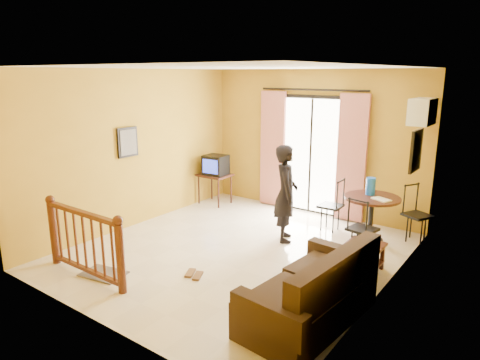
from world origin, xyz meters
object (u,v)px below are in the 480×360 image
Objects in this scene: standing_person at (286,193)px; sofa at (313,295)px; television at (216,165)px; dining_table at (372,206)px; coffee_table at (359,258)px.

sofa is at bearing -175.64° from standing_person.
television is 0.31× the size of standing_person.
television is 0.54× the size of dining_table.
sofa is (0.34, -2.76, -0.27)m from dining_table.
dining_table is 1.44m from coffee_table.
standing_person reaches higher than dining_table.
coffee_table is 0.56× the size of standing_person.
television is at bearing 158.53° from coffee_table.
dining_table reaches higher than coffee_table.
standing_person reaches higher than sofa.
sofa reaches higher than coffee_table.
television is at bearing 147.66° from sofa.
dining_table is 1.43m from standing_person.
dining_table is 1.02× the size of coffee_table.
dining_table is at bearing -7.52° from television.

